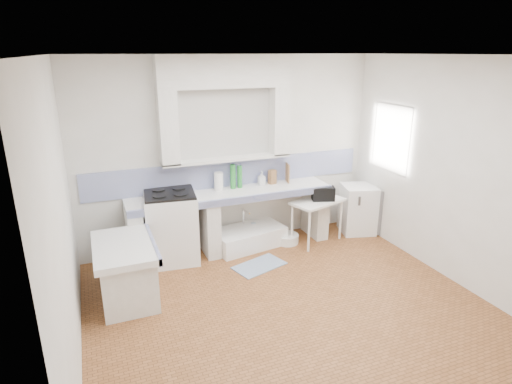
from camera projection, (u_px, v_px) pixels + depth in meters
name	position (u px, v px, depth m)	size (l,w,h in m)	color
floor	(288.00, 306.00, 4.97)	(4.50, 4.50, 0.00)	brown
ceiling	(295.00, 55.00, 4.09)	(4.50, 4.50, 0.00)	silver
wall_back	(231.00, 153.00, 6.29)	(4.50, 4.50, 0.00)	silver
wall_front	(428.00, 282.00, 2.77)	(4.50, 4.50, 0.00)	silver
wall_left	(61.00, 223.00, 3.73)	(4.50, 4.50, 0.00)	silver
wall_right	(452.00, 172.00, 5.33)	(4.50, 4.50, 0.00)	silver
alcove_mass	(225.00, 71.00, 5.78)	(1.90, 0.25, 0.45)	silver
window_frame	(401.00, 138.00, 6.38)	(0.35, 0.86, 1.06)	#3B2112
lace_valance	(395.00, 113.00, 6.21)	(0.01, 0.84, 0.24)	white
counter_slab	(232.00, 194.00, 6.16)	(3.00, 0.60, 0.08)	white
counter_lip	(238.00, 200.00, 5.91)	(3.00, 0.04, 0.10)	navy
counter_pier_left	(135.00, 238.00, 5.81)	(0.20, 0.55, 0.82)	silver
counter_pier_mid	(209.00, 227.00, 6.18)	(0.20, 0.55, 0.82)	silver
counter_pier_right	(315.00, 211.00, 6.80)	(0.20, 0.55, 0.82)	silver
peninsula_top	(124.00, 247.00, 4.95)	(0.70, 1.10, 0.08)	white
peninsula_base	(127.00, 274.00, 5.06)	(0.60, 1.00, 0.62)	silver
peninsula_lip	(153.00, 243.00, 5.07)	(0.04, 1.10, 0.10)	navy
backsplash	(232.00, 173.00, 6.37)	(4.27, 0.03, 0.40)	navy
stove	(172.00, 228.00, 5.95)	(0.69, 0.67, 0.98)	white
sink	(248.00, 238.00, 6.48)	(1.07, 0.58, 0.26)	white
side_table	(317.00, 221.00, 6.57)	(0.82, 0.45, 0.04)	white
fridge	(358.00, 209.00, 6.92)	(0.51, 0.51, 0.79)	white
bucket_red	(225.00, 243.00, 6.31)	(0.28, 0.28, 0.26)	#B4231C
bucket_orange	(244.00, 238.00, 6.43)	(0.31, 0.31, 0.28)	#CE5B05
bucket_blue	(269.00, 236.00, 6.51)	(0.31, 0.31, 0.29)	#0933C7
basin_white	(287.00, 239.00, 6.60)	(0.36, 0.36, 0.14)	white
water_bottle_a	(236.00, 235.00, 6.55)	(0.07, 0.07, 0.28)	silver
water_bottle_b	(253.00, 232.00, 6.66)	(0.08, 0.08, 0.30)	silver
black_bag	(323.00, 194.00, 6.44)	(0.33, 0.19, 0.21)	black
green_bottle_a	(233.00, 177.00, 6.25)	(0.08, 0.08, 0.36)	#247D2F
green_bottle_b	(240.00, 177.00, 6.29)	(0.07, 0.07, 0.34)	#247D2F
knife_block	(272.00, 177.00, 6.50)	(0.11, 0.09, 0.22)	olive
cutting_board	(287.00, 173.00, 6.58)	(0.02, 0.21, 0.29)	olive
paper_towel	(219.00, 181.00, 6.19)	(0.13, 0.13, 0.27)	white
soap_bottle	(262.00, 178.00, 6.44)	(0.09, 0.10, 0.21)	white
rug	(259.00, 266.00, 5.90)	(0.71, 0.40, 0.01)	#304C7E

